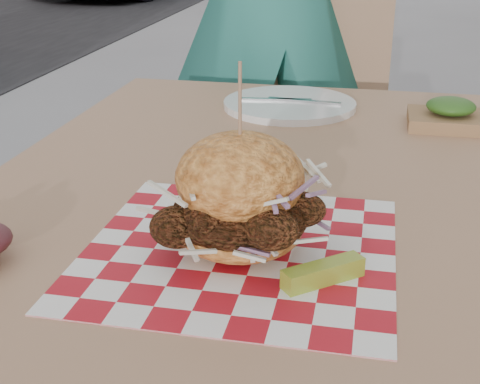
% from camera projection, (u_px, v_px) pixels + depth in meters
% --- Properties ---
extents(patio_table, '(0.80, 1.20, 0.75)m').
position_uv_depth(patio_table, '(252.00, 228.00, 1.03)').
color(patio_table, tan).
rests_on(patio_table, ground).
extents(patio_chair, '(0.51, 0.52, 0.95)m').
position_uv_depth(patio_chair, '(310.00, 113.00, 2.05)').
color(patio_chair, tan).
rests_on(patio_chair, ground).
extents(paper_liner, '(0.36, 0.36, 0.00)m').
position_uv_depth(paper_liner, '(240.00, 250.00, 0.79)').
color(paper_liner, red).
rests_on(paper_liner, patio_table).
extents(sandwich, '(0.20, 0.20, 0.22)m').
position_uv_depth(sandwich, '(240.00, 201.00, 0.76)').
color(sandwich, '#F29B44').
rests_on(sandwich, paper_liner).
extents(pickle_spear, '(0.09, 0.08, 0.02)m').
position_uv_depth(pickle_spear, '(323.00, 273.00, 0.71)').
color(pickle_spear, '#A8AD32').
rests_on(pickle_spear, paper_liner).
extents(place_setting, '(0.27, 0.27, 0.02)m').
position_uv_depth(place_setting, '(290.00, 104.00, 1.36)').
color(place_setting, white).
rests_on(place_setting, patio_table).
extents(kraft_tray, '(0.15, 0.12, 0.06)m').
position_uv_depth(kraft_tray, '(450.00, 115.00, 1.24)').
color(kraft_tray, olive).
rests_on(kraft_tray, patio_table).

